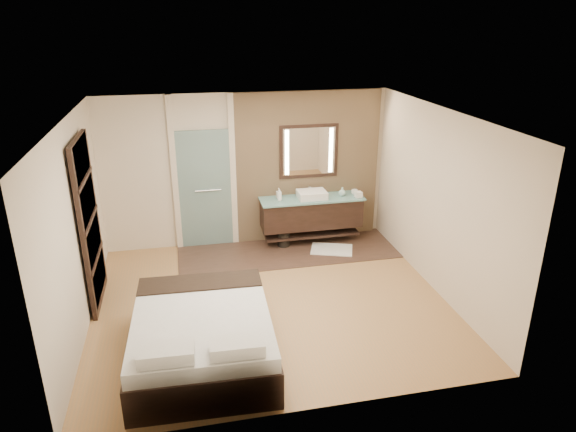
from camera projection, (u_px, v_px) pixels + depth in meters
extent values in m
plane|color=#AE7C49|center=(271.00, 301.00, 7.47)|extent=(5.00, 5.00, 0.00)
cube|color=#3A2920|center=(288.00, 251.00, 9.04)|extent=(3.80, 1.30, 0.01)
cube|color=tan|center=(308.00, 167.00, 9.20)|extent=(2.60, 0.08, 2.70)
cube|color=black|center=(311.00, 213.00, 9.22)|extent=(1.80, 0.50, 0.50)
cube|color=black|center=(311.00, 233.00, 9.37)|extent=(1.71, 0.45, 0.04)
cube|color=#88CFCB|center=(312.00, 199.00, 9.10)|extent=(1.85, 0.55, 0.03)
cube|color=white|center=(312.00, 194.00, 9.07)|extent=(0.50, 0.38, 0.13)
cylinder|color=silver|center=(309.00, 190.00, 9.24)|extent=(0.03, 0.03, 0.18)
cylinder|color=silver|center=(310.00, 187.00, 9.17)|extent=(0.02, 0.10, 0.02)
cube|color=black|center=(309.00, 151.00, 9.05)|extent=(1.06, 0.03, 0.96)
cube|color=white|center=(309.00, 151.00, 9.03)|extent=(0.94, 0.01, 0.84)
cube|color=#FFF1BF|center=(287.00, 153.00, 8.95)|extent=(0.07, 0.01, 0.80)
cube|color=#FFF1BF|center=(331.00, 150.00, 9.11)|extent=(0.07, 0.01, 0.80)
cube|color=#A6D2CE|center=(205.00, 190.00, 8.94)|extent=(0.90, 0.05, 2.10)
cylinder|color=silver|center=(208.00, 190.00, 8.90)|extent=(0.45, 0.03, 0.03)
cube|color=beige|center=(174.00, 175.00, 8.74)|extent=(0.10, 0.08, 2.70)
cube|color=beige|center=(233.00, 171.00, 8.94)|extent=(0.10, 0.08, 2.70)
cube|color=black|center=(89.00, 223.00, 7.10)|extent=(0.06, 1.20, 2.40)
cube|color=beige|center=(99.00, 276.00, 7.41)|extent=(0.02, 1.06, 0.52)
cube|color=beige|center=(93.00, 239.00, 7.19)|extent=(0.02, 1.06, 0.52)
cube|color=beige|center=(87.00, 200.00, 6.98)|extent=(0.02, 1.06, 0.52)
cube|color=beige|center=(81.00, 158.00, 6.76)|extent=(0.02, 1.06, 0.52)
cube|color=black|center=(203.00, 343.00, 6.14)|extent=(1.71, 2.10, 0.45)
cube|color=silver|center=(202.00, 321.00, 6.02)|extent=(1.65, 2.05, 0.18)
cube|color=black|center=(200.00, 283.00, 6.69)|extent=(1.59, 0.52, 0.04)
cube|color=silver|center=(166.00, 354.00, 5.15)|extent=(0.57, 0.33, 0.14)
cube|color=silver|center=(237.00, 346.00, 5.27)|extent=(0.57, 0.33, 0.14)
cube|color=white|center=(332.00, 249.00, 9.09)|extent=(0.85, 0.71, 0.02)
cylinder|color=black|center=(284.00, 239.00, 9.21)|extent=(0.27, 0.27, 0.28)
cube|color=white|center=(358.00, 194.00, 9.12)|extent=(0.13, 0.13, 0.10)
imported|color=white|center=(280.00, 195.00, 8.93)|extent=(0.10, 0.10, 0.20)
imported|color=#B2B2B2|center=(279.00, 193.00, 9.07)|extent=(0.09, 0.09, 0.18)
imported|color=#A5D0C9|center=(342.00, 191.00, 9.18)|extent=(0.15, 0.15, 0.16)
imported|color=white|center=(355.00, 192.00, 9.26)|extent=(0.12, 0.12, 0.09)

